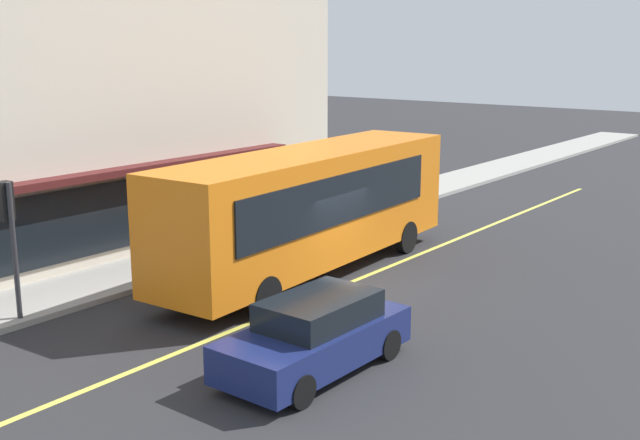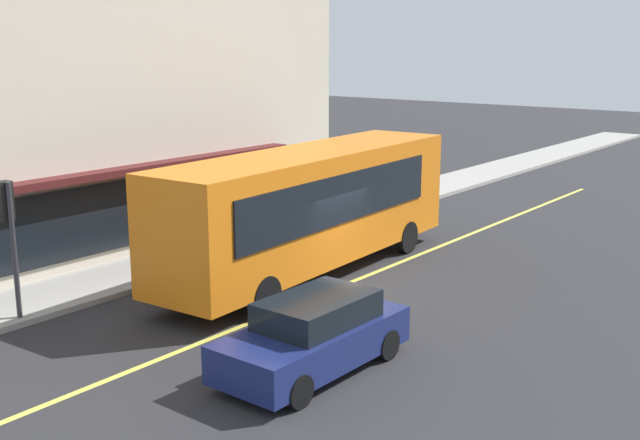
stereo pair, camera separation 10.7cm
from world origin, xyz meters
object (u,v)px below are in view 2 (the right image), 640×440
at_px(car_navy, 314,335).
at_px(pedestrian_mid_block, 253,203).
at_px(traffic_light, 7,217).
at_px(bus, 312,205).

xyz_separation_m(car_navy, pedestrian_mid_block, (7.49, 8.54, 0.38)).
bearing_deg(traffic_light, bus, -21.89).
height_order(bus, car_navy, bus).
bearing_deg(bus, pedestrian_mid_block, 62.53).
bearing_deg(car_navy, traffic_light, 106.39).
distance_m(traffic_light, pedestrian_mid_block, 9.80).
bearing_deg(pedestrian_mid_block, car_navy, -131.24).
bearing_deg(traffic_light, pedestrian_mid_block, 7.73).
bearing_deg(pedestrian_mid_block, bus, -117.47).
bearing_deg(car_navy, bus, 39.02).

